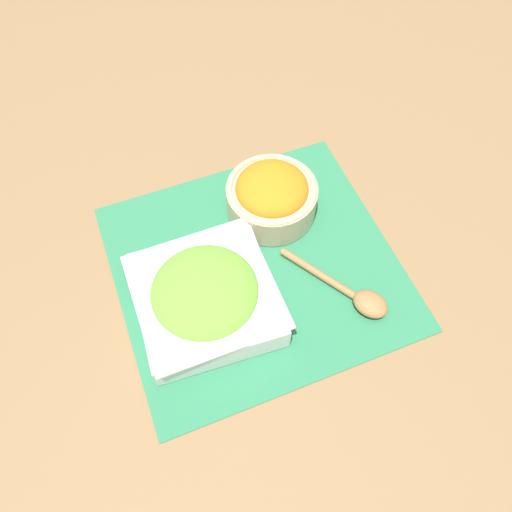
{
  "coord_description": "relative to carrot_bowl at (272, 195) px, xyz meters",
  "views": [
    {
      "loc": [
        -0.15,
        -0.37,
        0.7
      ],
      "look_at": [
        0.0,
        0.0,
        0.03
      ],
      "focal_mm": 35.0,
      "sensor_mm": 36.0,
      "label": 1
    }
  ],
  "objects": [
    {
      "name": "carrot_bowl",
      "position": [
        0.0,
        0.0,
        0.0
      ],
      "size": [
        0.15,
        0.15,
        0.08
      ],
      "color": "#C6B28E",
      "rests_on": "placemat"
    },
    {
      "name": "placemat",
      "position": [
        -0.07,
        -0.09,
        -0.04
      ],
      "size": [
        0.44,
        0.42,
        0.0
      ],
      "color": "#2D7A51",
      "rests_on": "ground_plane"
    },
    {
      "name": "ground_plane",
      "position": [
        -0.07,
        -0.09,
        -0.05
      ],
      "size": [
        3.0,
        3.0,
        0.0
      ],
      "primitive_type": "plane",
      "color": "olive"
    },
    {
      "name": "wooden_spoon",
      "position": [
        0.06,
        -0.21,
        -0.03
      ],
      "size": [
        0.12,
        0.18,
        0.02
      ],
      "color": "#9E7042",
      "rests_on": "placemat"
    },
    {
      "name": "lettuce_bowl",
      "position": [
        -0.16,
        -0.13,
        -0.01
      ],
      "size": [
        0.21,
        0.21,
        0.07
      ],
      "color": "white",
      "rests_on": "placemat"
    }
  ]
}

